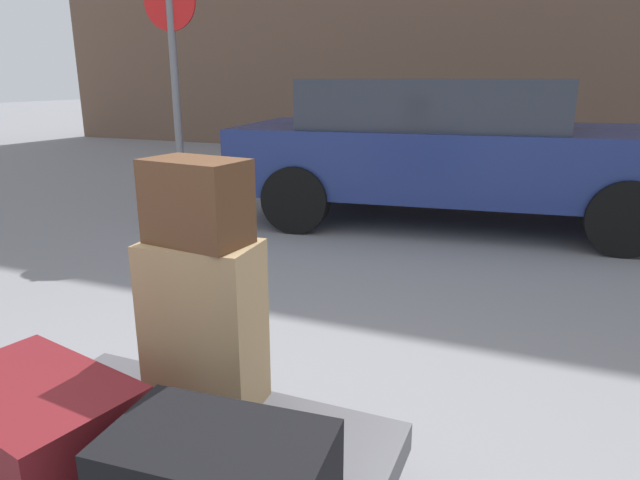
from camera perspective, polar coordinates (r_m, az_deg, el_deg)
luggage_cart at (r=1.90m, az=-15.00°, el=-21.89°), size 1.29×0.87×0.34m
suitcase_tan_front_right at (r=1.95m, az=-11.65°, el=-8.44°), size 0.39×0.25×0.58m
suitcase_maroon_front_left at (r=1.90m, az=-26.89°, el=-16.26°), size 0.66×0.50×0.25m
duffel_bag_brown_topmost_pile at (r=1.82m, az=-12.40°, el=3.82°), size 0.34×0.23×0.27m
parked_car at (r=5.89m, az=12.97°, el=9.20°), size 4.49×2.34×1.42m
bollard_kerb_near at (r=8.55m, az=29.60°, el=6.29°), size 0.27×0.27×0.56m
no_parking_sign at (r=5.51m, az=-14.52°, el=15.78°), size 0.50×0.08×2.33m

